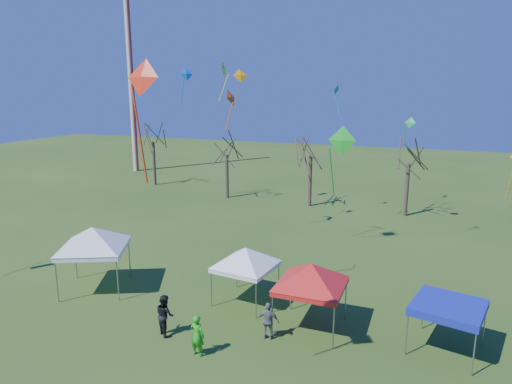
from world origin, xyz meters
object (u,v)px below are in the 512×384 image
tent_red (311,268)px  person_green (197,335)px  tree_1 (226,139)px  person_grey (268,321)px  radio_mast (130,72)px  tent_blue (448,308)px  tree_3 (410,144)px  tree_2 (311,137)px  tent_white_mid (246,251)px  person_dark (165,315)px  tent_white_west (92,231)px  tree_0 (152,126)px

tent_red → person_green: bearing=-135.2°
tree_1 → person_grey: 26.64m
radio_mast → person_grey: 45.42m
tent_blue → person_grey: size_ratio=1.93×
tree_3 → person_green: bearing=-105.3°
tree_2 → tent_white_mid: size_ratio=2.17×
tree_3 → tent_blue: size_ratio=2.46×
tree_2 → person_green: size_ratio=4.65×
radio_mast → tent_white_mid: bearing=-47.2°
tent_blue → tent_red: bearing=-178.0°
radio_mast → tent_blue: 49.01m
tree_1 → tent_blue: size_ratio=2.34×
tent_red → person_dark: (-5.84, -2.75, -1.97)m
tree_1 → tent_red: (13.80, -21.56, -2.90)m
tree_2 → tent_white_mid: tree_2 is taller
tree_2 → tent_white_west: bearing=-106.7°
tree_1 → tent_white_mid: 22.77m
tent_white_west → tent_white_mid: bearing=10.1°
tent_red → person_grey: bearing=-133.7°
tree_2 → tent_blue: 24.21m
tent_blue → person_green: bearing=-157.4°
tree_2 → tent_red: size_ratio=2.02×
tree_3 → radio_mast: bearing=163.7°
radio_mast → person_green: radio_mast is taller
radio_mast → tent_white_west: bearing=-58.2°
radio_mast → tree_0: 11.45m
tree_0 → person_green: size_ratio=4.79×
tree_0 → tree_1: tree_0 is taller
tree_1 → person_green: 27.64m
tent_white_west → tent_red: bearing=0.3°
tent_white_mid → radio_mast: bearing=132.8°
tree_2 → person_dark: 24.63m
tree_1 → tent_blue: bearing=-47.7°
tree_0 → tent_white_west: bearing=-63.6°
tree_0 → tree_1: size_ratio=1.12×
tree_2 → tent_white_west: size_ratio=1.91×
tree_2 → tent_white_west: 22.49m
person_dark → person_grey: size_ratio=1.10×
tree_2 → tree_3: bearing=-2.3°
tent_red → person_green: 5.64m
tent_blue → tent_white_mid: bearing=172.8°
tent_blue → tree_3: bearing=97.3°
tree_1 → tree_2: 8.42m
tree_2 → person_dark: tree_2 is taller
tree_1 → tree_3: tree_3 is taller
tent_white_west → radio_mast: bearing=121.8°
radio_mast → tent_red: bearing=-44.9°
person_green → radio_mast: bearing=-43.8°
person_dark → person_grey: person_dark is taller
tree_0 → tent_red: size_ratio=2.08×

